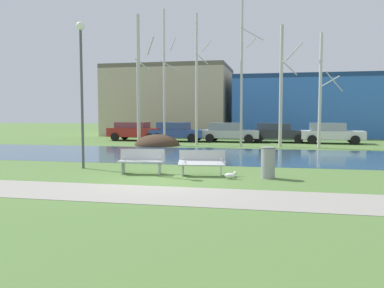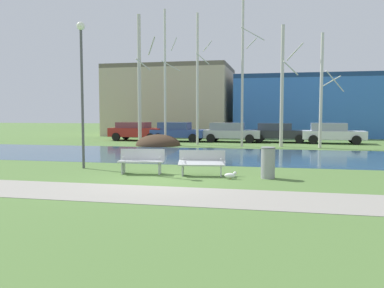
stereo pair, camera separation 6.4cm
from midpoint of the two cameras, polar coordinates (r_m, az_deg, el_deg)
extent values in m
plane|color=#517538|center=(22.34, 2.69, -1.08)|extent=(120.00, 120.00, 0.00)
cube|color=gray|center=(10.67, -7.83, -7.13)|extent=(60.00, 2.31, 0.01)
cube|color=#33516B|center=(20.41, 1.81, -1.59)|extent=(80.00, 8.19, 0.01)
ellipsoid|color=#423021|center=(26.72, -5.11, -0.20)|extent=(3.01, 3.03, 1.49)
cube|color=#B2B5B7|center=(14.04, -7.50, -2.52)|extent=(1.65, 0.69, 0.05)
cube|color=#B2B5B7|center=(14.28, -7.28, -1.51)|extent=(1.60, 0.30, 0.40)
cube|color=#B2B5B7|center=(14.27, -10.03, -3.35)|extent=(0.10, 0.43, 0.45)
cube|color=#B2B5B7|center=(14.01, -4.81, -3.44)|extent=(0.10, 0.43, 0.45)
cylinder|color=#B2B5B7|center=(14.19, -10.09, -1.91)|extent=(0.08, 0.28, 0.04)
cylinder|color=#B2B5B7|center=(13.92, -4.84, -1.97)|extent=(0.08, 0.28, 0.04)
cube|color=#B2B5B7|center=(13.47, 1.29, -2.77)|extent=(1.65, 0.69, 0.16)
cube|color=#B2B5B7|center=(13.73, 1.35, -1.71)|extent=(1.60, 0.30, 0.40)
cube|color=#B2B5B7|center=(13.61, -1.47, -3.65)|extent=(0.10, 0.43, 0.45)
cube|color=#B2B5B7|center=(13.55, 4.08, -3.70)|extent=(0.10, 0.43, 0.45)
cylinder|color=#B2B5B7|center=(13.53, -1.48, -2.15)|extent=(0.08, 0.28, 0.04)
cylinder|color=#B2B5B7|center=(13.46, 4.09, -2.19)|extent=(0.08, 0.28, 0.04)
cylinder|color=gray|center=(13.25, 10.78, -2.67)|extent=(0.46, 0.46, 1.04)
torus|color=#545557|center=(13.20, 10.81, -0.56)|extent=(0.49, 0.49, 0.04)
ellipsoid|color=white|center=(12.96, 5.37, -4.55)|extent=(0.36, 0.16, 0.16)
sphere|color=white|center=(12.93, 6.09, -4.21)|extent=(0.12, 0.12, 0.12)
cone|color=gold|center=(12.92, 6.37, -4.22)|extent=(0.06, 0.04, 0.04)
cylinder|color=gold|center=(12.94, 5.43, -4.88)|extent=(0.01, 0.01, 0.10)
cylinder|color=gold|center=(13.00, 5.47, -4.83)|extent=(0.01, 0.01, 0.10)
cylinder|color=#4C4C51|center=(15.89, -15.71, 6.13)|extent=(0.10, 0.10, 5.31)
sphere|color=white|center=(16.23, -15.93, 16.08)|extent=(0.32, 0.32, 0.32)
cylinder|color=beige|center=(28.32, -7.81, 9.17)|extent=(0.25, 0.25, 9.02)
cylinder|color=beige|center=(28.87, -6.06, 13.90)|extent=(0.95, 1.33, 1.10)
cylinder|color=beige|center=(27.83, -7.26, 11.32)|extent=(0.89, 0.87, 0.80)
cylinder|color=beige|center=(26.81, -4.12, 9.49)|extent=(0.15, 0.15, 9.04)
cylinder|color=beige|center=(27.31, -2.83, 14.22)|extent=(0.67, 0.94, 0.74)
cylinder|color=beige|center=(26.20, -3.31, 11.20)|extent=(1.09, 1.06, 0.63)
cylinder|color=beige|center=(27.39, 0.58, 9.30)|extent=(0.17, 0.17, 8.95)
cylinder|color=beige|center=(27.98, 2.03, 13.93)|extent=(0.86, 1.21, 0.53)
cylinder|color=beige|center=(27.01, 1.33, 12.24)|extent=(0.83, 0.81, 0.74)
cylinder|color=beige|center=(25.78, 7.10, 10.17)|extent=(0.16, 0.16, 9.48)
cylinder|color=beige|center=(26.36, 8.39, 14.18)|extent=(0.73, 1.04, 0.51)
cylinder|color=beige|center=(25.37, 8.61, 15.45)|extent=(1.40, 1.36, 0.64)
cylinder|color=beige|center=(26.24, 12.67, 8.12)|extent=(0.22, 0.22, 7.77)
cylinder|color=beige|center=(27.03, 14.43, 12.75)|extent=(1.03, 1.46, 0.95)
cylinder|color=beige|center=(25.82, 13.88, 10.58)|extent=(0.98, 0.96, 0.83)
cylinder|color=beige|center=(25.89, 17.96, 7.31)|extent=(0.19, 0.19, 7.09)
cylinder|color=beige|center=(26.45, 19.32, 8.57)|extent=(0.92, 1.30, 0.56)
cylinder|color=beige|center=(25.30, 19.75, 8.52)|extent=(1.25, 1.21, 1.22)
cube|color=maroon|center=(31.73, -8.06, 1.70)|extent=(4.41, 2.03, 0.69)
cube|color=brown|center=(31.84, -8.65, 2.73)|extent=(2.49, 1.74, 0.45)
cylinder|color=black|center=(32.12, -5.05, 1.14)|extent=(0.65, 0.24, 0.64)
cylinder|color=black|center=(30.36, -6.20, 0.95)|extent=(0.65, 0.24, 0.64)
cylinder|color=black|center=(33.17, -9.75, 1.20)|extent=(0.65, 0.24, 0.64)
cylinder|color=black|center=(31.46, -11.12, 1.01)|extent=(0.65, 0.24, 0.64)
cube|color=#2D4793|center=(30.58, -2.13, 1.54)|extent=(4.18, 2.04, 0.58)
cube|color=#32457F|center=(30.65, -2.72, 2.62)|extent=(2.36, 1.75, 0.57)
cylinder|color=black|center=(31.17, 0.76, 1.06)|extent=(0.65, 0.24, 0.64)
cylinder|color=black|center=(29.33, -0.09, 0.85)|extent=(0.65, 0.24, 0.64)
cylinder|color=black|center=(31.90, -4.00, 1.13)|extent=(0.65, 0.24, 0.64)
cylinder|color=black|center=(30.10, -5.11, 0.93)|extent=(0.65, 0.24, 0.64)
cube|color=#B2B5BC|center=(30.02, 5.56, 1.47)|extent=(4.42, 2.04, 0.58)
cube|color=gray|center=(30.05, 4.91, 2.56)|extent=(2.49, 1.74, 0.55)
cylinder|color=black|center=(30.80, 8.46, 0.97)|extent=(0.65, 0.24, 0.64)
cylinder|color=black|center=(28.92, 8.10, 0.76)|extent=(0.65, 0.24, 0.64)
cylinder|color=black|center=(31.20, 3.20, 1.06)|extent=(0.65, 0.24, 0.64)
cylinder|color=black|center=(29.35, 2.52, 0.85)|extent=(0.65, 0.24, 0.64)
cube|color=#282B30|center=(30.23, 12.33, 1.41)|extent=(4.42, 2.05, 0.59)
cube|color=#2F3648|center=(30.22, 11.68, 2.47)|extent=(2.50, 1.75, 0.52)
cylinder|color=black|center=(31.18, 15.01, 0.91)|extent=(0.65, 0.24, 0.64)
cylinder|color=black|center=(29.29, 15.08, 0.70)|extent=(0.65, 0.24, 0.64)
cylinder|color=black|center=(31.26, 9.74, 1.01)|extent=(0.65, 0.24, 0.64)
cylinder|color=black|center=(29.37, 9.46, 0.80)|extent=(0.65, 0.24, 0.64)
cube|color=silver|center=(30.01, 19.52, 1.25)|extent=(4.36, 1.95, 0.59)
cube|color=#949AAC|center=(29.95, 18.90, 2.36)|extent=(2.46, 1.67, 0.56)
cylinder|color=black|center=(31.08, 21.95, 0.73)|extent=(0.65, 0.24, 0.64)
cylinder|color=black|center=(29.31, 22.44, 0.52)|extent=(0.65, 0.24, 0.64)
cylinder|color=black|center=(30.81, 16.72, 0.84)|extent=(0.65, 0.24, 0.64)
cylinder|color=black|center=(29.02, 16.89, 0.62)|extent=(0.65, 0.24, 0.64)
cube|color=#BCAD8E|center=(40.37, -3.16, 5.91)|extent=(11.86, 8.52, 6.41)
cube|color=#675F4E|center=(40.61, -3.18, 10.71)|extent=(11.86, 8.52, 0.40)
cube|color=#3870C6|center=(40.16, 16.13, 4.94)|extent=(13.53, 9.27, 5.27)
cube|color=navy|center=(40.30, 16.21, 8.97)|extent=(13.53, 9.27, 0.40)
camera|label=1|loc=(0.03, -90.13, -0.01)|focal=36.94mm
camera|label=2|loc=(0.03, 89.87, 0.01)|focal=36.94mm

